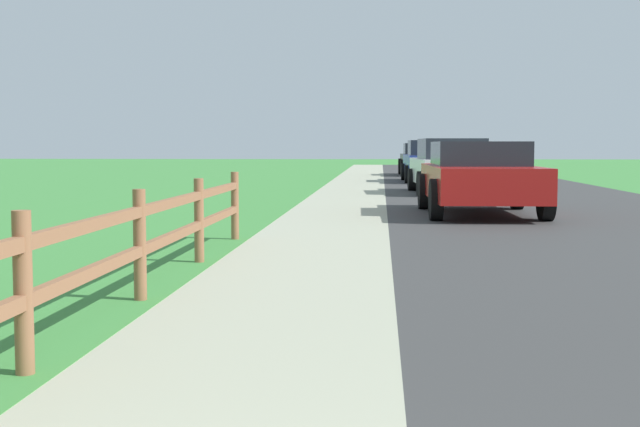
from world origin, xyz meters
name	(u,v)px	position (x,y,z in m)	size (l,w,h in m)	color
ground_plane	(385,191)	(0.00, 25.00, 0.00)	(120.00, 120.00, 0.00)	#3C833A
road_asphalt	(497,188)	(3.50, 27.00, 0.00)	(7.00, 66.00, 0.01)	#373737
curb_concrete	(290,187)	(-3.00, 27.00, 0.00)	(6.00, 66.00, 0.01)	#A3A58C
grass_verge	(244,187)	(-4.50, 27.00, 0.01)	(5.00, 66.00, 0.00)	#3C833A
rail_fence	(93,253)	(-2.19, 5.49, 0.56)	(0.11, 12.33, 0.96)	#8C5D3E
parked_suv_red	(480,177)	(1.79, 16.47, 0.73)	(2.25, 4.62, 1.41)	maroon
parked_car_white	(450,166)	(1.82, 24.01, 0.77)	(2.30, 4.37, 1.53)	white
parked_car_blue	(431,161)	(1.73, 31.81, 0.75)	(2.16, 4.63, 1.53)	navy
parked_car_black	(422,159)	(1.73, 38.85, 0.74)	(2.09, 4.47, 1.44)	black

